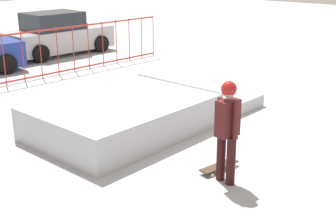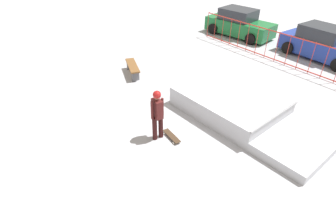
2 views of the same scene
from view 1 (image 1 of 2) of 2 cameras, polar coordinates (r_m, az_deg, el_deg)
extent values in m
plane|color=#A8AAB2|center=(9.84, -3.00, -2.65)|extent=(60.00, 60.00, 0.00)
cube|color=#B0B3BB|center=(9.83, -5.61, -0.56)|extent=(3.69, 2.72, 0.70)
cube|color=#B0B3BB|center=(11.80, 4.04, 1.73)|extent=(1.89, 2.66, 0.30)
cylinder|color=gray|center=(10.97, 1.22, 3.47)|extent=(0.17, 2.60, 0.08)
cylinder|color=black|center=(7.75, 6.53, -5.50)|extent=(0.15, 0.15, 0.82)
cylinder|color=black|center=(7.62, 7.73, -6.00)|extent=(0.15, 0.15, 0.82)
cube|color=#4C1919|center=(7.42, 7.34, -0.74)|extent=(0.41, 0.28, 0.60)
cylinder|color=#4C1919|center=(7.53, 6.37, -0.40)|extent=(0.09, 0.09, 0.60)
cylinder|color=#4C1919|center=(7.31, 8.35, -1.08)|extent=(0.09, 0.09, 0.60)
sphere|color=tan|center=(7.29, 7.48, 2.60)|extent=(0.22, 0.22, 0.22)
sphere|color=#A51919|center=(7.28, 7.49, 2.83)|extent=(0.25, 0.25, 0.25)
cube|color=#3F2D1E|center=(8.21, 6.32, -6.58)|extent=(0.82, 0.34, 0.02)
cylinder|color=silver|center=(8.49, 7.06, -6.13)|extent=(0.06, 0.04, 0.06)
cylinder|color=silver|center=(8.35, 8.22, -6.62)|extent=(0.06, 0.04, 0.06)
cylinder|color=silver|center=(8.12, 4.33, -7.22)|extent=(0.06, 0.04, 0.06)
cylinder|color=silver|center=(7.98, 5.49, -7.76)|extent=(0.06, 0.04, 0.06)
cylinder|color=#B22D23|center=(14.11, -19.52, 6.02)|extent=(0.03, 0.03, 1.50)
cylinder|color=#B22D23|center=(14.38, -17.41, 6.46)|extent=(0.03, 0.03, 1.50)
cylinder|color=#B22D23|center=(14.67, -15.37, 6.87)|extent=(0.03, 0.03, 1.50)
cylinder|color=#B22D23|center=(14.98, -13.42, 7.25)|extent=(0.03, 0.03, 1.50)
cylinder|color=#B22D23|center=(15.31, -11.54, 7.62)|extent=(0.03, 0.03, 1.50)
cylinder|color=#B22D23|center=(15.65, -9.74, 7.96)|extent=(0.03, 0.03, 1.50)
cylinder|color=#B22D23|center=(16.01, -8.02, 8.27)|extent=(0.03, 0.03, 1.50)
cylinder|color=#B22D23|center=(16.38, -6.37, 8.57)|extent=(0.03, 0.03, 1.50)
cylinder|color=#B22D23|center=(16.76, -4.79, 8.85)|extent=(0.03, 0.03, 1.50)
cylinder|color=#B22D23|center=(17.16, -3.28, 9.10)|extent=(0.03, 0.03, 1.50)
cylinder|color=#B22D23|center=(17.57, -1.84, 9.35)|extent=(0.03, 0.03, 1.50)
cylinder|color=black|center=(15.64, -19.21, 5.58)|extent=(0.66, 0.30, 0.64)
cube|color=#B7B7BC|center=(18.41, -13.28, 8.69)|extent=(4.21, 1.98, 0.80)
cube|color=#262B33|center=(18.19, -13.98, 10.83)|extent=(2.10, 1.64, 0.64)
cylinder|color=black|center=(19.88, -11.33, 8.82)|extent=(0.65, 0.26, 0.64)
cylinder|color=black|center=(18.54, -8.25, 8.30)|extent=(0.65, 0.26, 0.64)
cylinder|color=black|center=(18.49, -18.20, 7.55)|extent=(0.65, 0.26, 0.64)
cylinder|color=black|center=(17.03, -15.42, 6.93)|extent=(0.65, 0.26, 0.64)
camera|label=2|loc=(11.56, 47.49, 23.59)|focal=29.62mm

